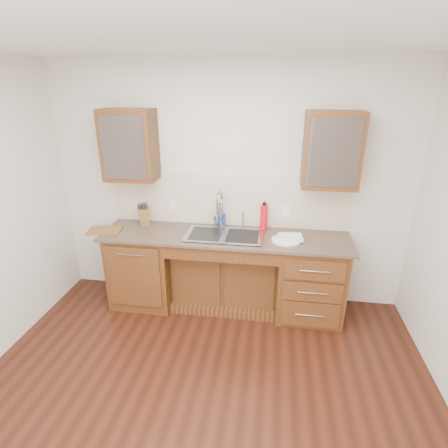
# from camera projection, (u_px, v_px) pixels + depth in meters

# --- Properties ---
(ground) EXTENTS (4.00, 3.50, 0.10)m
(ground) POSITION_uv_depth(u_px,v_px,m) (199.00, 413.00, 2.83)
(ground) COLOR #41190C
(ceiling) EXTENTS (4.00, 3.50, 0.10)m
(ceiling) POSITION_uv_depth(u_px,v_px,m) (184.00, 17.00, 1.80)
(ceiling) COLOR white
(ceiling) RESTS_ON wall_back
(wall_back) EXTENTS (4.00, 0.10, 2.70)m
(wall_back) POSITION_uv_depth(u_px,v_px,m) (229.00, 187.00, 3.97)
(wall_back) COLOR beige
(wall_back) RESTS_ON ground
(base_cabinet_left) EXTENTS (0.70, 0.62, 0.88)m
(base_cabinet_left) POSITION_uv_depth(u_px,v_px,m) (145.00, 266.00, 4.11)
(base_cabinet_left) COLOR #593014
(base_cabinet_left) RESTS_ON ground
(base_cabinet_center) EXTENTS (1.20, 0.44, 0.70)m
(base_cabinet_center) POSITION_uv_depth(u_px,v_px,m) (226.00, 275.00, 4.09)
(base_cabinet_center) COLOR #593014
(base_cabinet_center) RESTS_ON ground
(base_cabinet_right) EXTENTS (0.70, 0.62, 0.88)m
(base_cabinet_right) POSITION_uv_depth(u_px,v_px,m) (310.00, 279.00, 3.85)
(base_cabinet_right) COLOR #593014
(base_cabinet_right) RESTS_ON ground
(countertop) EXTENTS (2.70, 0.65, 0.03)m
(countertop) POSITION_uv_depth(u_px,v_px,m) (224.00, 236.00, 3.79)
(countertop) COLOR #84705B
(countertop) RESTS_ON base_cabinet_left
(backsplash) EXTENTS (2.70, 0.02, 0.59)m
(backsplash) POSITION_uv_depth(u_px,v_px,m) (228.00, 200.00, 3.97)
(backsplash) COLOR beige
(backsplash) RESTS_ON wall_back
(sink) EXTENTS (0.84, 0.46, 0.19)m
(sink) POSITION_uv_depth(u_px,v_px,m) (224.00, 243.00, 3.81)
(sink) COLOR #9E9EA5
(sink) RESTS_ON countertop
(faucet) EXTENTS (0.04, 0.04, 0.40)m
(faucet) POSITION_uv_depth(u_px,v_px,m) (221.00, 211.00, 3.92)
(faucet) COLOR #999993
(faucet) RESTS_ON countertop
(filter_tap) EXTENTS (0.02, 0.02, 0.24)m
(filter_tap) POSITION_uv_depth(u_px,v_px,m) (243.00, 218.00, 3.93)
(filter_tap) COLOR #999993
(filter_tap) RESTS_ON countertop
(upper_cabinet_left) EXTENTS (0.55, 0.34, 0.75)m
(upper_cabinet_left) POSITION_uv_depth(u_px,v_px,m) (130.00, 145.00, 3.74)
(upper_cabinet_left) COLOR #593014
(upper_cabinet_left) RESTS_ON wall_back
(upper_cabinet_right) EXTENTS (0.55, 0.34, 0.75)m
(upper_cabinet_right) POSITION_uv_depth(u_px,v_px,m) (332.00, 150.00, 3.45)
(upper_cabinet_right) COLOR #593014
(upper_cabinet_right) RESTS_ON wall_back
(outlet_left) EXTENTS (0.08, 0.01, 0.12)m
(outlet_left) POSITION_uv_depth(u_px,v_px,m) (173.00, 205.00, 4.08)
(outlet_left) COLOR white
(outlet_left) RESTS_ON backsplash
(outlet_right) EXTENTS (0.08, 0.01, 0.12)m
(outlet_right) POSITION_uv_depth(u_px,v_px,m) (286.00, 211.00, 3.90)
(outlet_right) COLOR white
(outlet_right) RESTS_ON backsplash
(soap_bottle) EXTENTS (0.10, 0.10, 0.20)m
(soap_bottle) POSITION_uv_depth(u_px,v_px,m) (221.00, 218.00, 4.00)
(soap_bottle) COLOR #1034CE
(soap_bottle) RESTS_ON countertop
(water_bottle) EXTENTS (0.08, 0.08, 0.29)m
(water_bottle) POSITION_uv_depth(u_px,v_px,m) (264.00, 217.00, 3.88)
(water_bottle) COLOR red
(water_bottle) RESTS_ON countertop
(plate) EXTENTS (0.33, 0.33, 0.02)m
(plate) POSITION_uv_depth(u_px,v_px,m) (286.00, 240.00, 3.64)
(plate) COLOR silver
(plate) RESTS_ON countertop
(dish_towel) EXTENTS (0.26, 0.20, 0.04)m
(dish_towel) POSITION_uv_depth(u_px,v_px,m) (290.00, 237.00, 3.65)
(dish_towel) COLOR silver
(dish_towel) RESTS_ON plate
(knife_block) EXTENTS (0.17, 0.20, 0.19)m
(knife_block) POSITION_uv_depth(u_px,v_px,m) (144.00, 216.00, 4.07)
(knife_block) COLOR #AA8534
(knife_block) RESTS_ON countertop
(cutting_board) EXTENTS (0.40, 0.31, 0.02)m
(cutting_board) POSITION_uv_depth(u_px,v_px,m) (105.00, 230.00, 3.90)
(cutting_board) COLOR olive
(cutting_board) RESTS_ON countertop
(cup_left_a) EXTENTS (0.14, 0.14, 0.09)m
(cup_left_a) POSITION_uv_depth(u_px,v_px,m) (121.00, 150.00, 3.77)
(cup_left_a) COLOR white
(cup_left_a) RESTS_ON upper_cabinet_left
(cup_left_b) EXTENTS (0.13, 0.13, 0.10)m
(cup_left_b) POSITION_uv_depth(u_px,v_px,m) (142.00, 150.00, 3.74)
(cup_left_b) COLOR white
(cup_left_b) RESTS_ON upper_cabinet_left
(cup_right_a) EXTENTS (0.14, 0.14, 0.10)m
(cup_right_a) POSITION_uv_depth(u_px,v_px,m) (317.00, 155.00, 3.49)
(cup_right_a) COLOR white
(cup_right_a) RESTS_ON upper_cabinet_right
(cup_right_b) EXTENTS (0.14, 0.14, 0.10)m
(cup_right_b) POSITION_uv_depth(u_px,v_px,m) (345.00, 156.00, 3.45)
(cup_right_b) COLOR white
(cup_right_b) RESTS_ON upper_cabinet_right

